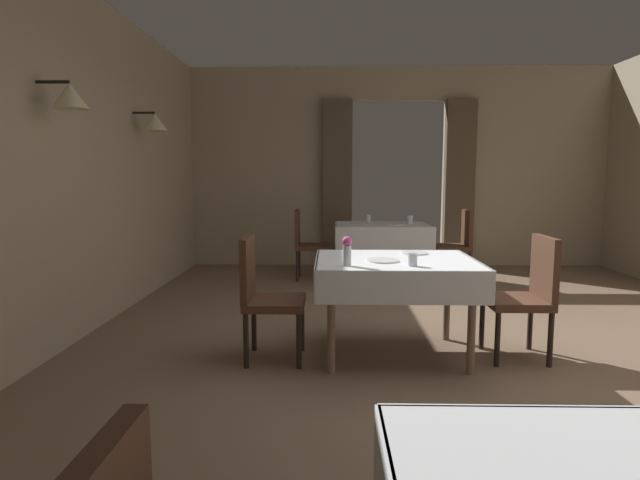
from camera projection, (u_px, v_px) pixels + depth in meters
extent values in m
plane|color=#7A604C|center=(465.00, 359.00, 3.87)|extent=(10.08, 10.08, 0.00)
cube|color=tan|center=(33.00, 159.00, 3.75)|extent=(0.12, 8.40, 3.00)
cylinder|color=black|center=(53.00, 82.00, 3.68)|extent=(0.24, 0.02, 0.02)
cone|color=beige|center=(70.00, 96.00, 3.69)|extent=(0.26, 0.26, 0.18)
cylinder|color=black|center=(144.00, 113.00, 5.46)|extent=(0.24, 0.02, 0.02)
cone|color=beige|center=(155.00, 122.00, 5.47)|extent=(0.26, 0.26, 0.18)
cube|color=tan|center=(270.00, 168.00, 7.89)|extent=(2.50, 0.12, 3.00)
cube|color=tan|center=(525.00, 168.00, 7.81)|extent=(2.50, 0.12, 3.00)
cube|color=tan|center=(399.00, 84.00, 7.69)|extent=(1.40, 0.12, 0.50)
cube|color=brown|center=(337.00, 184.00, 7.76)|extent=(0.44, 0.14, 2.50)
cube|color=brown|center=(459.00, 184.00, 7.72)|extent=(0.44, 0.14, 2.50)
cylinder|color=#7A604C|center=(331.00, 324.00, 3.56)|extent=(0.06, 0.06, 0.71)
cylinder|color=#7A604C|center=(472.00, 324.00, 3.54)|extent=(0.06, 0.06, 0.71)
cylinder|color=#7A604C|center=(331.00, 298.00, 4.31)|extent=(0.06, 0.06, 0.71)
cylinder|color=#7A604C|center=(447.00, 299.00, 4.29)|extent=(0.06, 0.06, 0.71)
cube|color=#7A604C|center=(395.00, 262.00, 3.88)|extent=(1.13, 0.92, 0.03)
cube|color=white|center=(395.00, 260.00, 3.88)|extent=(1.19, 0.98, 0.01)
cube|color=white|center=(404.00, 288.00, 3.41)|extent=(1.19, 0.02, 0.23)
cube|color=white|center=(388.00, 263.00, 4.38)|extent=(1.19, 0.02, 0.23)
cube|color=white|center=(317.00, 274.00, 3.90)|extent=(0.02, 0.98, 0.23)
cube|color=white|center=(474.00, 274.00, 3.88)|extent=(0.02, 0.98, 0.23)
cylinder|color=#7A604C|center=(344.00, 257.00, 6.48)|extent=(0.06, 0.06, 0.71)
cylinder|color=#7A604C|center=(424.00, 257.00, 6.46)|extent=(0.06, 0.06, 0.71)
cylinder|color=#7A604C|center=(343.00, 250.00, 7.13)|extent=(0.06, 0.06, 0.71)
cylinder|color=#7A604C|center=(416.00, 250.00, 7.10)|extent=(0.06, 0.06, 0.71)
cube|color=#7A604C|center=(382.00, 226.00, 6.75)|extent=(1.17, 0.81, 0.03)
cube|color=white|center=(382.00, 224.00, 6.74)|extent=(1.23, 0.87, 0.01)
cube|color=white|center=(386.00, 239.00, 6.33)|extent=(1.23, 0.02, 0.28)
cube|color=white|center=(379.00, 231.00, 7.19)|extent=(1.23, 0.02, 0.28)
cube|color=white|center=(336.00, 234.00, 6.77)|extent=(0.02, 0.87, 0.28)
cube|color=white|center=(429.00, 235.00, 6.75)|extent=(0.02, 0.87, 0.28)
cylinder|color=black|center=(302.00, 325.00, 4.03)|extent=(0.04, 0.04, 0.42)
cylinder|color=black|center=(299.00, 340.00, 3.66)|extent=(0.04, 0.04, 0.42)
cylinder|color=black|center=(254.00, 325.00, 4.04)|extent=(0.04, 0.04, 0.42)
cylinder|color=black|center=(246.00, 340.00, 3.67)|extent=(0.04, 0.04, 0.42)
cube|color=#513323|center=(275.00, 303.00, 3.82)|extent=(0.44, 0.44, 0.06)
cube|color=#513323|center=(248.00, 269.00, 3.80)|extent=(0.05, 0.42, 0.48)
cylinder|color=black|center=(497.00, 338.00, 3.70)|extent=(0.04, 0.04, 0.42)
cylinder|color=black|center=(482.00, 323.00, 4.08)|extent=(0.04, 0.04, 0.42)
cylinder|color=black|center=(550.00, 339.00, 3.69)|extent=(0.04, 0.04, 0.42)
cylinder|color=black|center=(530.00, 324.00, 4.07)|extent=(0.04, 0.04, 0.42)
cube|color=#513323|center=(516.00, 302.00, 3.86)|extent=(0.44, 0.44, 0.06)
cube|color=#513323|center=(545.00, 268.00, 3.82)|extent=(0.05, 0.42, 0.48)
cylinder|color=black|center=(327.00, 261.00, 7.06)|extent=(0.04, 0.04, 0.42)
cylinder|color=black|center=(326.00, 266.00, 6.69)|extent=(0.04, 0.04, 0.42)
cylinder|color=black|center=(299.00, 261.00, 7.07)|extent=(0.04, 0.04, 0.42)
cylinder|color=black|center=(297.00, 266.00, 6.69)|extent=(0.04, 0.04, 0.42)
cube|color=#513323|center=(312.00, 247.00, 6.85)|extent=(0.44, 0.44, 0.06)
cube|color=#513323|center=(297.00, 228.00, 6.82)|extent=(0.05, 0.42, 0.48)
cylinder|color=black|center=(439.00, 266.00, 6.64)|extent=(0.04, 0.04, 0.42)
cylinder|color=black|center=(434.00, 262.00, 7.02)|extent=(0.04, 0.04, 0.42)
cylinder|color=black|center=(469.00, 267.00, 6.64)|extent=(0.04, 0.04, 0.42)
cylinder|color=black|center=(461.00, 262.00, 7.01)|extent=(0.04, 0.04, 0.42)
cube|color=#513323|center=(451.00, 247.00, 6.80)|extent=(0.44, 0.44, 0.06)
cube|color=#513323|center=(467.00, 228.00, 6.76)|extent=(0.05, 0.42, 0.48)
cylinder|color=silver|center=(347.00, 256.00, 3.58)|extent=(0.06, 0.06, 0.14)
sphere|color=#D84C8C|center=(347.00, 241.00, 3.56)|extent=(0.07, 0.07, 0.07)
cylinder|color=silver|center=(413.00, 260.00, 3.57)|extent=(0.07, 0.07, 0.09)
cylinder|color=white|center=(415.00, 253.00, 4.14)|extent=(0.21, 0.21, 0.01)
cylinder|color=white|center=(383.00, 260.00, 3.78)|extent=(0.24, 0.24, 0.01)
cylinder|color=white|center=(395.00, 224.00, 6.59)|extent=(0.21, 0.21, 0.01)
cylinder|color=silver|center=(410.00, 219.00, 6.79)|extent=(0.08, 0.08, 0.11)
cylinder|color=silver|center=(368.00, 219.00, 6.93)|extent=(0.06, 0.06, 0.11)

